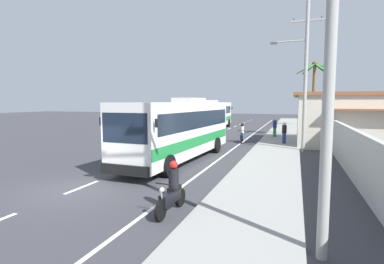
{
  "coord_description": "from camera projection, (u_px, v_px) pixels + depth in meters",
  "views": [
    {
      "loc": [
        8.09,
        -9.5,
        3.43
      ],
      "look_at": [
        2.42,
        7.0,
        1.7
      ],
      "focal_mm": 28.31,
      "sensor_mm": 36.0,
      "label": 1
    }
  ],
  "objects": [
    {
      "name": "motorcycle_trailing",
      "position": [
        172.0,
        192.0,
        9.37
      ],
      "size": [
        0.56,
        1.96,
        1.61
      ],
      "color": "black",
      "rests_on": "ground"
    },
    {
      "name": "lane_markings",
      "position": [
        222.0,
        143.0,
        25.1
      ],
      "size": [
        3.95,
        71.2,
        0.01
      ],
      "color": "white",
      "rests_on": "ground"
    },
    {
      "name": "palm_nearest",
      "position": [
        314.0,
        86.0,
        28.91
      ],
      "size": [
        3.59,
        3.23,
        7.31
      ],
      "color": "brown",
      "rests_on": "ground"
    },
    {
      "name": "coach_bus_far_lane",
      "position": [
        213.0,
        114.0,
        38.64
      ],
      "size": [
        3.25,
        11.93,
        3.66
      ],
      "color": "white",
      "rests_on": "ground"
    },
    {
      "name": "utility_pole_nearest",
      "position": [
        328.0,
        2.0,
        6.15
      ],
      "size": [
        3.57,
        0.24,
        10.31
      ],
      "color": "#9E9E99",
      "rests_on": "ground"
    },
    {
      "name": "coach_bus_foreground",
      "position": [
        180.0,
        128.0,
        17.77
      ],
      "size": [
        3.29,
        11.44,
        3.69
      ],
      "color": "white",
      "rests_on": "ground"
    },
    {
      "name": "boundary_wall",
      "position": [
        332.0,
        135.0,
        21.53
      ],
      "size": [
        0.24,
        60.0,
        2.21
      ],
      "primitive_type": "cube",
      "color": "#B2B2AD",
      "rests_on": "ground"
    },
    {
      "name": "motorcycle_beside_bus",
      "position": [
        242.0,
        135.0,
        25.86
      ],
      "size": [
        0.56,
        1.96,
        1.61
      ],
      "color": "black",
      "rests_on": "ground"
    },
    {
      "name": "ground_plane",
      "position": [
        76.0,
        190.0,
        11.89
      ],
      "size": [
        160.0,
        160.0,
        0.0
      ],
      "primitive_type": "plane",
      "color": "#3A3A3F"
    },
    {
      "name": "utility_pole_mid",
      "position": [
        304.0,
        73.0,
        20.41
      ],
      "size": [
        3.45,
        0.24,
        10.08
      ],
      "color": "#9E9E99",
      "rests_on": "ground"
    },
    {
      "name": "pedestrian_midwalk",
      "position": [
        275.0,
        127.0,
        28.5
      ],
      "size": [
        0.36,
        0.36,
        1.76
      ],
      "rotation": [
        0.0,
        0.0,
        4.43
      ],
      "color": "#2D7A47",
      "rests_on": "sidewalk_kerb"
    },
    {
      "name": "sidewalk_kerb",
      "position": [
        273.0,
        155.0,
        19.1
      ],
      "size": [
        3.2,
        90.0,
        0.14
      ],
      "primitive_type": "cube",
      "color": "#999993",
      "rests_on": "ground"
    },
    {
      "name": "pedestrian_near_kerb",
      "position": [
        284.0,
        132.0,
        24.15
      ],
      "size": [
        0.36,
        0.36,
        1.69
      ],
      "rotation": [
        0.0,
        0.0,
        3.53
      ],
      "color": "navy",
      "rests_on": "sidewalk_kerb"
    },
    {
      "name": "palm_second",
      "position": [
        307.0,
        98.0,
        43.34
      ],
      "size": [
        3.86,
        3.99,
        5.17
      ],
      "color": "brown",
      "rests_on": "ground"
    }
  ]
}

